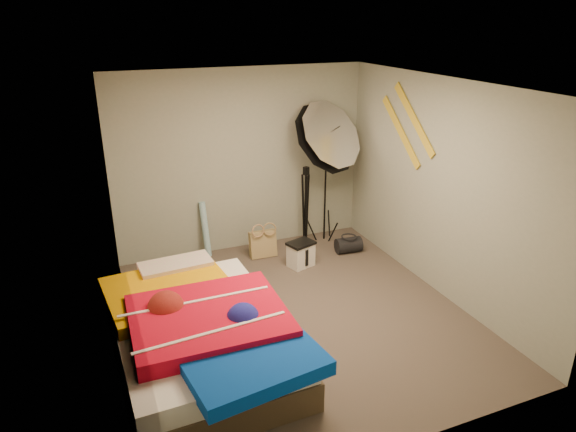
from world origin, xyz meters
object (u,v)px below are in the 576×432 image
tote_bag (263,244)px  wrapping_roll (205,229)px  camera_tripod (306,202)px  camera_case (301,255)px  duffel_bag (349,245)px  photo_umbrella (325,139)px  bed (201,333)px

tote_bag → wrapping_roll: size_ratio=0.48×
wrapping_roll → camera_tripod: camera_tripod is taller
tote_bag → camera_case: size_ratio=1.16×
duffel_bag → photo_umbrella: 1.51m
wrapping_roll → photo_umbrella: 2.03m
tote_bag → duffel_bag: bearing=-15.0°
wrapping_roll → camera_case: wrapping_roll is taller
camera_case → duffel_bag: size_ratio=0.89×
camera_case → bed: 2.25m
wrapping_roll → duffel_bag: wrapping_roll is taller
tote_bag → photo_umbrella: 1.66m
duffel_bag → camera_tripod: bearing=143.9°
tote_bag → camera_case: bearing=-50.6°
camera_tripod → wrapping_roll: bearing=169.4°
wrapping_roll → bed: bearing=-105.0°
camera_case → tote_bag: bearing=110.4°
tote_bag → wrapping_roll: (-0.71, 0.34, 0.20)m
duffel_bag → bed: bearing=-141.7°
tote_bag → wrapping_roll: 0.81m
photo_umbrella → bed: bearing=-138.5°
tote_bag → duffel_bag: 1.20m
wrapping_roll → camera_case: size_ratio=2.41×
tote_bag → bed: bed is taller
photo_umbrella → camera_tripod: (-0.25, 0.05, -0.88)m
tote_bag → camera_tripod: (0.68, 0.08, 0.49)m
wrapping_roll → camera_tripod: 1.44m
duffel_bag → camera_tripod: camera_tripod is taller
wrapping_roll → bed: size_ratio=0.31×
tote_bag → bed: size_ratio=0.15×
camera_case → duffel_bag: bearing=-8.4°
camera_case → photo_umbrella: photo_umbrella is taller
duffel_bag → photo_umbrella: size_ratio=0.16×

